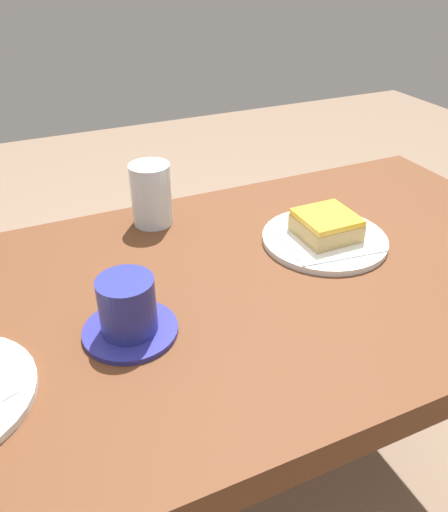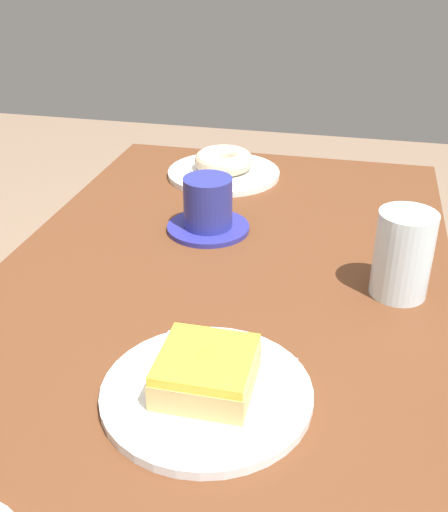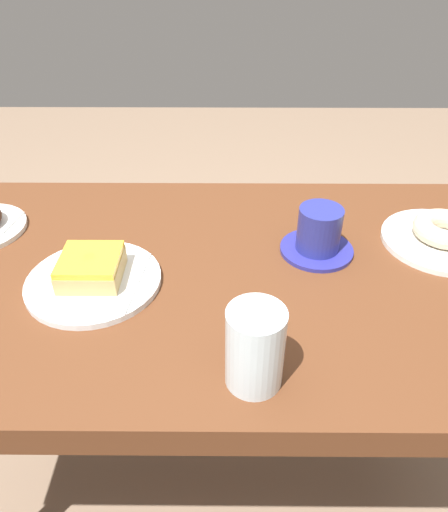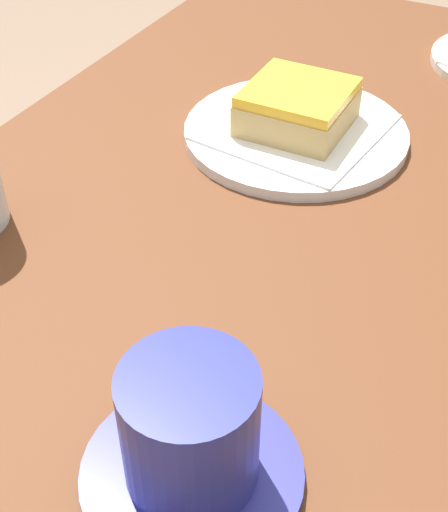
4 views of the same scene
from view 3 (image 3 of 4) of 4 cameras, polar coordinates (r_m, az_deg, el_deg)
The scene contains 10 objects.
ground_plane at distance 1.41m, azimuth -1.82°, elevation -24.83°, with size 6.00×6.00×0.00m, color #806752.
table at distance 0.92m, azimuth -2.55°, elevation -5.25°, with size 1.24×0.68×0.70m.
plate_glazed_square at distance 0.86m, azimuth -15.34°, elevation -2.92°, with size 0.23×0.23×0.01m, color white.
napkin_glazed_square at distance 0.86m, azimuth -15.42°, elevation -2.54°, with size 0.16×0.16×0.00m, color white.
donut_glazed_square at distance 0.84m, azimuth -15.66°, elevation -1.30°, with size 0.10×0.10×0.04m.
plate_sugar_ring at distance 1.03m, azimuth 24.56°, elevation 1.70°, with size 0.23×0.23×0.01m, color white.
napkin_sugar_ring at distance 1.02m, azimuth 24.66°, elevation 2.02°, with size 0.13×0.13×0.00m, color white.
donut_sugar_ring at distance 1.01m, azimuth 24.94°, elevation 2.98°, with size 0.12×0.12×0.04m, color beige.
water_glass at distance 0.64m, azimuth 3.73°, elevation -10.93°, with size 0.08×0.08×0.12m, color silver.
coffee_cup at distance 0.91m, azimuth 11.29°, elevation 2.71°, with size 0.14×0.14×0.09m.
Camera 3 is at (-0.05, 0.69, 1.23)m, focal length 33.34 mm.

